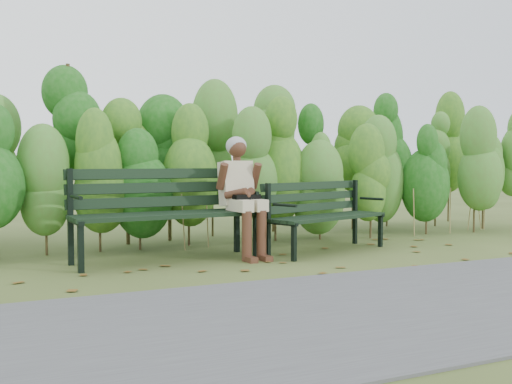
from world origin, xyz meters
name	(u,v)px	position (x,y,z in m)	size (l,w,h in m)	color
ground	(269,262)	(0.00, 0.00, 0.00)	(80.00, 80.00, 0.00)	#435123
footpath	(396,306)	(0.00, -2.20, 0.01)	(60.00, 2.50, 0.01)	#474749
hedge_band	(210,150)	(0.00, 1.86, 1.26)	(11.04, 1.67, 2.42)	#47381E
leaf_litter	(285,265)	(0.07, -0.24, 0.00)	(6.00, 2.30, 0.01)	brown
bench_left	(163,206)	(-1.01, 0.62, 0.60)	(2.09, 0.80, 1.03)	black
bench_right	(322,210)	(0.94, 0.46, 0.50)	(1.79, 1.07, 0.85)	black
seated_woman	(242,188)	(-0.13, 0.47, 0.80)	(0.54, 0.78, 1.39)	beige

